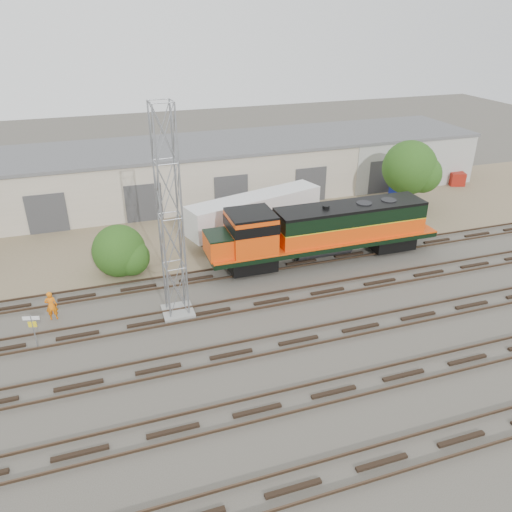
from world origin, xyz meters
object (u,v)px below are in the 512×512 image
object	(u,v)px
locomotive	(321,231)
signal_tower	(170,220)
worker	(51,306)
semi_trailer	(258,211)

from	to	relation	value
locomotive	signal_tower	world-z (taller)	signal_tower
locomotive	signal_tower	xyz separation A→B (m)	(-11.44, -3.82, 3.84)
locomotive	worker	size ratio (longest dim) A/B	9.21
signal_tower	semi_trailer	world-z (taller)	signal_tower
locomotive	semi_trailer	xyz separation A→B (m)	(-2.97, 5.63, -0.16)
signal_tower	semi_trailer	size ratio (longest dim) A/B	1.08
locomotive	worker	bearing A→B (deg)	-173.60
locomotive	semi_trailer	distance (m)	6.37
worker	semi_trailer	world-z (taller)	semi_trailer
semi_trailer	locomotive	bearing A→B (deg)	-78.36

